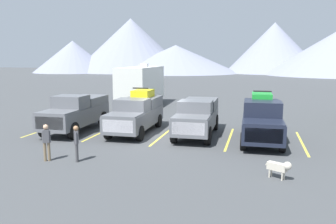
{
  "coord_description": "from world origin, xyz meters",
  "views": [
    {
      "loc": [
        5.21,
        -18.43,
        4.44
      ],
      "look_at": [
        0.0,
        1.44,
        1.2
      ],
      "focal_mm": 36.71,
      "sensor_mm": 36.0,
      "label": 1
    }
  ],
  "objects_px": {
    "pickup_truck_c": "(197,116)",
    "pickup_truck_d": "(262,118)",
    "pickup_truck_a": "(76,112)",
    "person_b": "(46,140)",
    "camper_trailer_a": "(141,84)",
    "pickup_truck_b": "(137,112)",
    "dog": "(280,167)",
    "person_a": "(76,141)"
  },
  "relations": [
    {
      "from": "camper_trailer_a",
      "to": "person_a",
      "type": "relative_size",
      "value": 5.74
    },
    {
      "from": "pickup_truck_a",
      "to": "camper_trailer_a",
      "type": "distance_m",
      "value": 11.29
    },
    {
      "from": "pickup_truck_c",
      "to": "dog",
      "type": "xyz_separation_m",
      "value": [
        4.25,
        -6.5,
        -0.66
      ]
    },
    {
      "from": "camper_trailer_a",
      "to": "person_a",
      "type": "xyz_separation_m",
      "value": [
        2.95,
        -17.03,
        -1.16
      ]
    },
    {
      "from": "pickup_truck_a",
      "to": "pickup_truck_b",
      "type": "height_order",
      "value": "pickup_truck_b"
    },
    {
      "from": "camper_trailer_a",
      "to": "pickup_truck_c",
      "type": "bearing_deg",
      "value": -56.28
    },
    {
      "from": "pickup_truck_d",
      "to": "pickup_truck_c",
      "type": "bearing_deg",
      "value": 173.8
    },
    {
      "from": "pickup_truck_a",
      "to": "pickup_truck_b",
      "type": "bearing_deg",
      "value": 10.17
    },
    {
      "from": "pickup_truck_b",
      "to": "pickup_truck_d",
      "type": "relative_size",
      "value": 0.98
    },
    {
      "from": "pickup_truck_a",
      "to": "pickup_truck_b",
      "type": "distance_m",
      "value": 3.73
    },
    {
      "from": "pickup_truck_a",
      "to": "pickup_truck_d",
      "type": "distance_m",
      "value": 10.99
    },
    {
      "from": "pickup_truck_c",
      "to": "pickup_truck_d",
      "type": "xyz_separation_m",
      "value": [
        3.6,
        -0.39,
        0.08
      ]
    },
    {
      "from": "pickup_truck_b",
      "to": "dog",
      "type": "relative_size",
      "value": 6.22
    },
    {
      "from": "pickup_truck_a",
      "to": "dog",
      "type": "bearing_deg",
      "value": -26.74
    },
    {
      "from": "camper_trailer_a",
      "to": "person_b",
      "type": "bearing_deg",
      "value": -84.52
    },
    {
      "from": "person_a",
      "to": "dog",
      "type": "xyz_separation_m",
      "value": [
        8.38,
        -0.08,
        -0.43
      ]
    },
    {
      "from": "pickup_truck_a",
      "to": "pickup_truck_d",
      "type": "bearing_deg",
      "value": 1.29
    },
    {
      "from": "pickup_truck_a",
      "to": "pickup_truck_d",
      "type": "height_order",
      "value": "pickup_truck_d"
    },
    {
      "from": "person_b",
      "to": "camper_trailer_a",
      "type": "bearing_deg",
      "value": 95.48
    },
    {
      "from": "pickup_truck_c",
      "to": "person_b",
      "type": "height_order",
      "value": "pickup_truck_c"
    },
    {
      "from": "pickup_truck_c",
      "to": "camper_trailer_a",
      "type": "distance_m",
      "value": 12.8
    },
    {
      "from": "pickup_truck_c",
      "to": "pickup_truck_d",
      "type": "height_order",
      "value": "pickup_truck_d"
    },
    {
      "from": "pickup_truck_a",
      "to": "pickup_truck_c",
      "type": "height_order",
      "value": "pickup_truck_a"
    },
    {
      "from": "pickup_truck_c",
      "to": "pickup_truck_d",
      "type": "relative_size",
      "value": 0.97
    },
    {
      "from": "pickup_truck_d",
      "to": "camper_trailer_a",
      "type": "distance_m",
      "value": 15.36
    },
    {
      "from": "pickup_truck_c",
      "to": "camper_trailer_a",
      "type": "bearing_deg",
      "value": 123.72
    },
    {
      "from": "pickup_truck_c",
      "to": "dog",
      "type": "distance_m",
      "value": 7.79
    },
    {
      "from": "pickup_truck_a",
      "to": "dog",
      "type": "xyz_separation_m",
      "value": [
        11.63,
        -5.86,
        -0.69
      ]
    },
    {
      "from": "pickup_truck_a",
      "to": "camper_trailer_a",
      "type": "height_order",
      "value": "camper_trailer_a"
    },
    {
      "from": "pickup_truck_a",
      "to": "dog",
      "type": "height_order",
      "value": "pickup_truck_a"
    },
    {
      "from": "person_b",
      "to": "dog",
      "type": "height_order",
      "value": "person_b"
    },
    {
      "from": "pickup_truck_b",
      "to": "pickup_truck_c",
      "type": "xyz_separation_m",
      "value": [
        3.71,
        -0.02,
        -0.04
      ]
    },
    {
      "from": "pickup_truck_c",
      "to": "person_b",
      "type": "relative_size",
      "value": 3.5
    },
    {
      "from": "pickup_truck_d",
      "to": "dog",
      "type": "relative_size",
      "value": 6.35
    },
    {
      "from": "person_b",
      "to": "dog",
      "type": "relative_size",
      "value": 1.75
    },
    {
      "from": "pickup_truck_d",
      "to": "camper_trailer_a",
      "type": "xyz_separation_m",
      "value": [
        -10.69,
        11.01,
        0.85
      ]
    },
    {
      "from": "dog",
      "to": "pickup_truck_a",
      "type": "bearing_deg",
      "value": 153.26
    },
    {
      "from": "pickup_truck_c",
      "to": "pickup_truck_d",
      "type": "distance_m",
      "value": 3.62
    },
    {
      "from": "pickup_truck_b",
      "to": "person_b",
      "type": "distance_m",
      "value": 6.91
    },
    {
      "from": "pickup_truck_a",
      "to": "camper_trailer_a",
      "type": "relative_size",
      "value": 0.64
    },
    {
      "from": "pickup_truck_d",
      "to": "person_b",
      "type": "relative_size",
      "value": 3.62
    },
    {
      "from": "pickup_truck_d",
      "to": "person_a",
      "type": "height_order",
      "value": "pickup_truck_d"
    }
  ]
}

